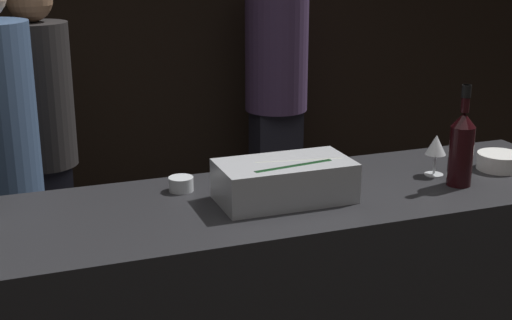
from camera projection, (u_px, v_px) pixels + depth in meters
The scene contains 8 objects.
wall_back_chalkboard at pixel (118, 6), 4.35m from camera, with size 6.40×0.06×2.80m.
ice_bin_with_bottles at pixel (287, 179), 2.22m from camera, with size 0.42×0.22×0.13m.
bowl_white at pixel (499, 161), 2.53m from camera, with size 0.16×0.16×0.06m.
wine_glass at pixel (436, 146), 2.45m from camera, with size 0.07×0.07×0.14m.
candle_votive at pixel (181, 184), 2.32m from camera, with size 0.08×0.08×0.05m.
red_wine_bottle_black_foil at pixel (462, 146), 2.34m from camera, with size 0.08×0.08×0.34m.
person_in_hoodie at pixel (41, 129), 3.43m from camera, with size 0.33×0.33×1.63m.
person_blond_tee at pixel (276, 83), 4.37m from camera, with size 0.38×0.38×1.71m.
Camera 1 is at (-0.74, -1.66, 1.79)m, focal length 50.00 mm.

